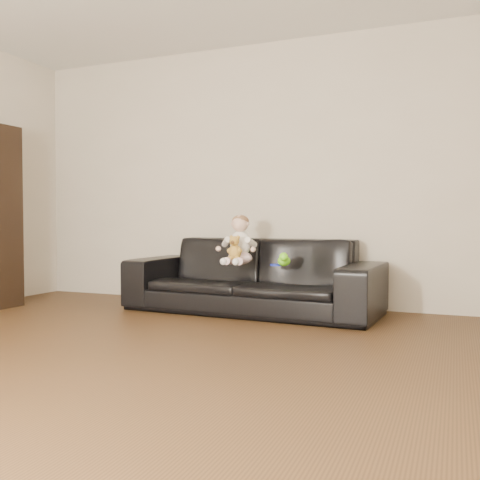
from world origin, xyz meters
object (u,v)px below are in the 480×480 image
at_px(toy_green, 284,261).
at_px(toy_blue_disc, 276,265).
at_px(teddy_bear, 235,248).
at_px(sofa, 252,275).
at_px(toy_rattle, 283,261).
at_px(baby, 239,243).

xyz_separation_m(toy_green, toy_blue_disc, (-0.08, 0.03, -0.04)).
distance_m(teddy_bear, toy_blue_disc, 0.39).
bearing_deg(sofa, teddy_bear, -100.62).
relative_size(teddy_bear, toy_rattle, 2.79).
distance_m(sofa, toy_blue_disc, 0.32).
bearing_deg(toy_green, toy_blue_disc, 160.47).
height_order(baby, teddy_bear, baby).
relative_size(teddy_bear, toy_green, 1.60).
height_order(baby, toy_blue_disc, baby).
relative_size(toy_green, toy_blue_disc, 1.22).
xyz_separation_m(baby, toy_green, (0.43, -0.03, -0.15)).
bearing_deg(baby, toy_blue_disc, -15.61).
bearing_deg(sofa, toy_blue_disc, -20.70).
distance_m(baby, toy_green, 0.45).
height_order(sofa, teddy_bear, teddy_bear).
relative_size(baby, toy_green, 3.38).
distance_m(sofa, baby, 0.33).
bearing_deg(toy_blue_disc, toy_green, -19.53).
xyz_separation_m(sofa, toy_blue_disc, (0.27, -0.12, 0.11)).
bearing_deg(toy_blue_disc, sofa, 155.81).
bearing_deg(toy_green, baby, 176.28).
bearing_deg(baby, toy_rattle, -12.85).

